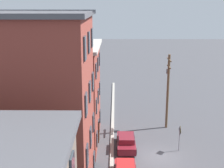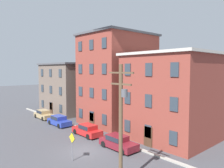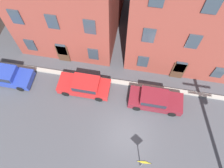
# 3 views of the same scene
# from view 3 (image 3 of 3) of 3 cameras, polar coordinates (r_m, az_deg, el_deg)

# --- Properties ---
(ground_plane) EXTENTS (200.00, 200.00, 0.00)m
(ground_plane) POSITION_cam_3_polar(r_m,az_deg,el_deg) (17.84, 3.92, -12.95)
(ground_plane) COLOR #424247
(kerb_strip) EXTENTS (56.00, 0.36, 0.16)m
(kerb_strip) POSITION_cam_3_polar(r_m,az_deg,el_deg) (19.42, 5.83, -0.09)
(kerb_strip) COLOR #9E998E
(kerb_strip) RESTS_ON ground_plane
(car_blue) EXTENTS (4.40, 1.92, 1.43)m
(car_blue) POSITION_cam_3_polar(r_m,az_deg,el_deg) (21.14, -26.02, 2.12)
(car_blue) COLOR #233899
(car_blue) RESTS_ON ground_plane
(car_red) EXTENTS (4.40, 1.92, 1.43)m
(car_red) POSITION_cam_3_polar(r_m,az_deg,el_deg) (18.67, -7.14, -0.32)
(car_red) COLOR #B21E1E
(car_red) RESTS_ON ground_plane
(car_maroon) EXTENTS (4.40, 1.92, 1.43)m
(car_maroon) POSITION_cam_3_polar(r_m,az_deg,el_deg) (18.31, 11.15, -3.96)
(car_maroon) COLOR maroon
(car_maroon) RESTS_ON ground_plane
(caution_sign) EXTENTS (1.01, 0.08, 2.66)m
(caution_sign) POSITION_cam_3_polar(r_m,az_deg,el_deg) (15.72, 8.19, -19.71)
(caution_sign) COLOR slate
(caution_sign) RESTS_ON ground_plane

